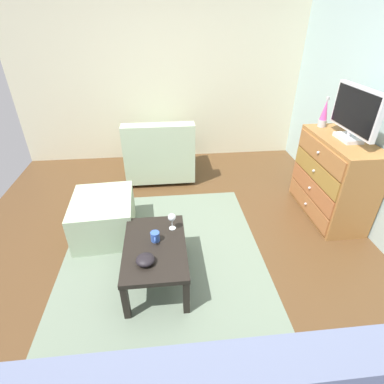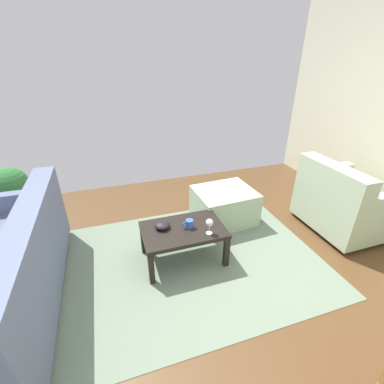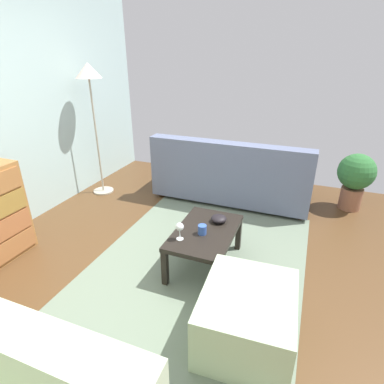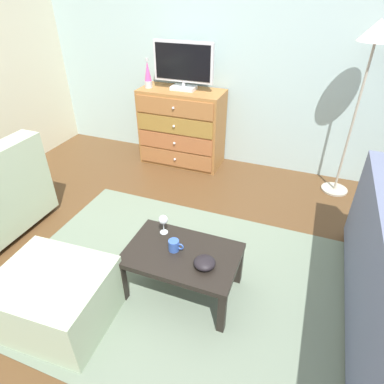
{
  "view_description": "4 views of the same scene",
  "coord_description": "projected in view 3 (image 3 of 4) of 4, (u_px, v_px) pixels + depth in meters",
  "views": [
    {
      "loc": [
        2.1,
        -0.14,
        2.01
      ],
      "look_at": [
        0.21,
        0.06,
        0.85
      ],
      "focal_mm": 27.26,
      "sensor_mm": 36.0,
      "label": 1
    },
    {
      "loc": [
        0.85,
        1.82,
        1.89
      ],
      "look_at": [
        0.17,
        -0.25,
        0.76
      ],
      "focal_mm": 25.0,
      "sensor_mm": 36.0,
      "label": 2
    },
    {
      "loc": [
        -2.0,
        -1.01,
        1.84
      ],
      "look_at": [
        0.01,
        -0.23,
        0.85
      ],
      "focal_mm": 28.89,
      "sensor_mm": 36.0,
      "label": 3
    },
    {
      "loc": [
        0.93,
        -1.83,
        1.99
      ],
      "look_at": [
        0.28,
        -0.13,
        0.82
      ],
      "focal_mm": 30.8,
      "sensor_mm": 36.0,
      "label": 4
    }
  ],
  "objects": [
    {
      "name": "coffee_table",
      "position": [
        205.0,
        235.0,
        2.79
      ],
      "size": [
        0.8,
        0.52,
        0.38
      ],
      "color": "black",
      "rests_on": "ground_plane"
    },
    {
      "name": "couch_large",
      "position": [
        232.0,
        176.0,
        4.11
      ],
      "size": [
        0.85,
        2.02,
        0.85
      ],
      "color": "#332319",
      "rests_on": "ground_plane"
    },
    {
      "name": "ground_plane",
      "position": [
        168.0,
        277.0,
        2.8
      ],
      "size": [
        5.35,
        4.5,
        0.05
      ],
      "primitive_type": "cube",
      "color": "#50351D"
    },
    {
      "name": "ottoman",
      "position": [
        247.0,
        318.0,
        2.07
      ],
      "size": [
        0.73,
        0.64,
        0.42
      ],
      "primitive_type": "cube",
      "rotation": [
        0.0,
        0.0,
        0.05
      ],
      "color": "#A1B795",
      "rests_on": "ground_plane"
    },
    {
      "name": "area_rug",
      "position": [
        197.0,
        266.0,
        2.89
      ],
      "size": [
        2.6,
        1.9,
        0.01
      ],
      "primitive_type": "cube",
      "color": "slate",
      "rests_on": "ground_plane"
    },
    {
      "name": "potted_plant",
      "position": [
        355.0,
        177.0,
        3.8
      ],
      "size": [
        0.44,
        0.44,
        0.72
      ],
      "color": "brown",
      "rests_on": "ground_plane"
    },
    {
      "name": "bowl_decorative",
      "position": [
        219.0,
        219.0,
        2.89
      ],
      "size": [
        0.15,
        0.15,
        0.07
      ],
      "primitive_type": "ellipsoid",
      "color": "black",
      "rests_on": "coffee_table"
    },
    {
      "name": "wine_glass",
      "position": [
        180.0,
        227.0,
        2.59
      ],
      "size": [
        0.07,
        0.07,
        0.16
      ],
      "color": "silver",
      "rests_on": "coffee_table"
    },
    {
      "name": "mug",
      "position": [
        202.0,
        229.0,
        2.7
      ],
      "size": [
        0.11,
        0.08,
        0.08
      ],
      "color": "#3154A5",
      "rests_on": "coffee_table"
    },
    {
      "name": "standing_lamp",
      "position": [
        90.0,
        84.0,
        3.84
      ],
      "size": [
        0.32,
        0.32,
        1.72
      ],
      "color": "#A59E8C",
      "rests_on": "ground_plane"
    }
  ]
}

